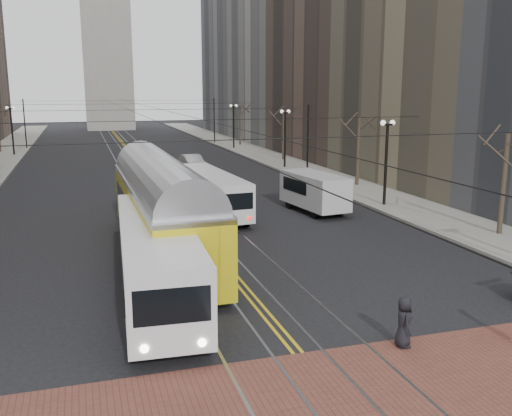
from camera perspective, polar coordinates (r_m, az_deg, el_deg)
ground at (r=18.86m, az=3.12°, el=-13.05°), size 260.00×260.00×0.00m
sidewalk_right at (r=65.02m, az=1.85°, el=4.91°), size 5.00×140.00×0.15m
crosswalk_band at (r=15.61m, az=8.47°, el=-18.84°), size 25.00×6.00×0.01m
streetcar_rails at (r=61.84m, az=-11.46°, el=4.26°), size 4.80×130.00×0.02m
centre_lines at (r=61.83m, az=-11.46°, el=4.26°), size 0.42×130.00×0.01m
building_right_mid at (r=70.15m, az=10.28°, el=19.11°), size 16.00×20.00×34.00m
building_right_far at (r=107.46m, az=0.03°, el=18.31°), size 16.00×20.00×40.00m
lamp_posts at (r=45.47m, az=-9.49°, el=5.21°), size 27.60×57.20×5.60m
street_trees at (r=51.88m, az=-10.47°, el=5.98°), size 31.68×53.28×5.60m
trolley_wires at (r=51.38m, az=-10.46°, el=7.02°), size 25.96×120.00×6.60m
transit_bus at (r=22.08m, az=-9.96°, el=-5.23°), size 3.17×12.26×3.04m
streetcar at (r=27.52m, az=-9.42°, el=-1.03°), size 3.18×15.98×3.76m
rear_bus at (r=36.49m, az=-4.52°, el=1.41°), size 2.85×10.43×2.69m
cargo_van at (r=37.34m, az=5.84°, el=1.49°), size 2.89×5.92×2.52m
sedan_grey at (r=41.73m, az=5.13°, el=1.99°), size 2.13×4.87×1.63m
sedan_silver at (r=56.13m, az=-6.38°, el=4.48°), size 2.22×5.01×1.60m
pedestrian_a at (r=18.66m, az=14.55°, el=-10.96°), size 0.68×0.89×1.62m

